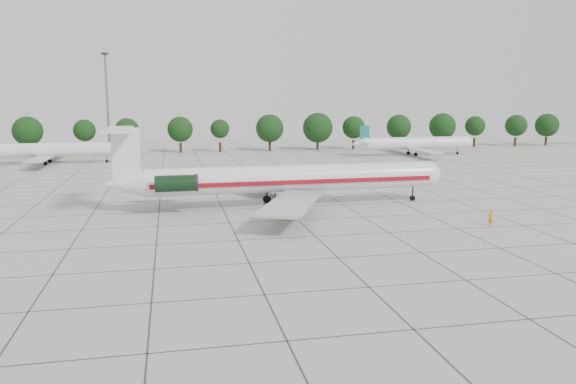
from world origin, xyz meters
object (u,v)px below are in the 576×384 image
Objects in this scene: main_airliner at (276,179)px; bg_airliner_d at (415,143)px; ground_crew at (491,218)px; bg_airliner_b at (51,150)px; floodlight_mast at (107,97)px.

main_airliner is 73.84m from bg_airliner_d.
ground_crew is at bearing -108.44° from bg_airliner_d.
bg_airliner_b is 84.29m from bg_airliner_d.
floodlight_mast reaches higher than ground_crew.
main_airliner is 68.81m from bg_airliner_b.
main_airliner is 24.01× the size of ground_crew.
bg_airliner_b and bg_airliner_d have the same top height.
bg_airliner_d is at bearing -18.98° from floodlight_mast.
main_airliner is 1.77× the size of floodlight_mast.
bg_airliner_d reaches higher than ground_crew.
bg_airliner_b is at bearing -109.67° from floodlight_mast.
bg_airliner_d is (24.55, 73.61, 1.97)m from ground_crew.
bg_airliner_b is at bearing -65.61° from ground_crew.
main_airliner reaches higher than ground_crew.
ground_crew is 94.25m from bg_airliner_b.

